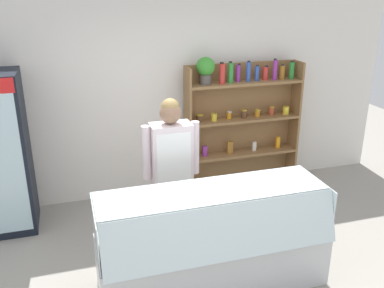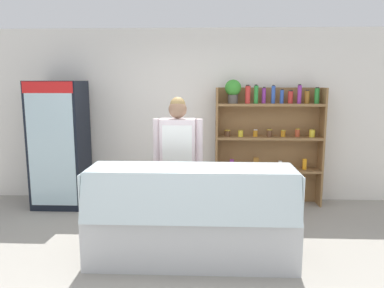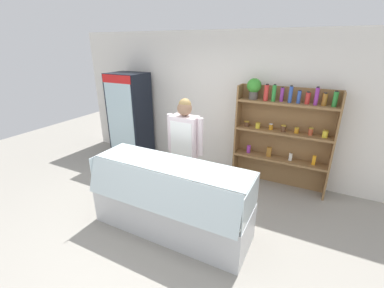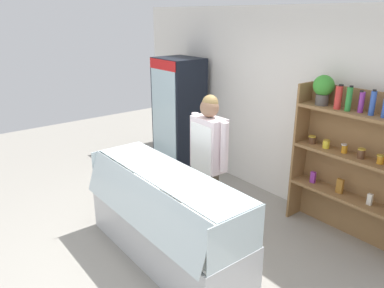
{
  "view_description": "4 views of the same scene",
  "coord_description": "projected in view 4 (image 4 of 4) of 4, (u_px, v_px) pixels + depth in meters",
  "views": [
    {
      "loc": [
        -1.14,
        -3.27,
        2.8
      ],
      "look_at": [
        0.07,
        0.75,
        1.22
      ],
      "focal_mm": 40.0,
      "sensor_mm": 36.0,
      "label": 1
    },
    {
      "loc": [
        0.22,
        -3.75,
        1.9
      ],
      "look_at": [
        0.04,
        0.5,
        1.18
      ],
      "focal_mm": 35.0,
      "sensor_mm": 36.0,
      "label": 2
    },
    {
      "loc": [
        1.67,
        -2.49,
        2.46
      ],
      "look_at": [
        0.18,
        0.42,
        1.18
      ],
      "focal_mm": 24.0,
      "sensor_mm": 36.0,
      "label": 3
    },
    {
      "loc": [
        3.04,
        -1.97,
        2.59
      ],
      "look_at": [
        -0.02,
        0.45,
        1.22
      ],
      "focal_mm": 35.0,
      "sensor_mm": 36.0,
      "label": 4
    }
  ],
  "objects": [
    {
      "name": "deli_display_case",
      "position": [
        166.0,
        231.0,
        4.13
      ],
      "size": [
        2.18,
        0.77,
        1.01
      ],
      "color": "silver",
      "rests_on": "ground"
    },
    {
      "name": "shop_clerk",
      "position": [
        209.0,
        152.0,
        4.5
      ],
      "size": [
        0.62,
        0.25,
        1.71
      ],
      "color": "#4C4233",
      "rests_on": "ground"
    },
    {
      "name": "ground_plane",
      "position": [
        162.0,
        254.0,
        4.26
      ],
      "size": [
        12.0,
        12.0,
        0.0
      ],
      "primitive_type": "plane",
      "color": "gray"
    },
    {
      "name": "shelving_unit",
      "position": [
        358.0,
        155.0,
        4.23
      ],
      "size": [
        1.62,
        0.29,
        1.92
      ],
      "color": "olive",
      "rests_on": "ground"
    },
    {
      "name": "drinks_fridge",
      "position": [
        179.0,
        114.0,
        6.45
      ],
      "size": [
        0.76,
        0.65,
        1.9
      ],
      "color": "black",
      "rests_on": "ground"
    },
    {
      "name": "back_wall",
      "position": [
        294.0,
        109.0,
        5.11
      ],
      "size": [
        6.8,
        0.1,
        2.7
      ],
      "primitive_type": "cube",
      "color": "white",
      "rests_on": "ground"
    }
  ]
}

